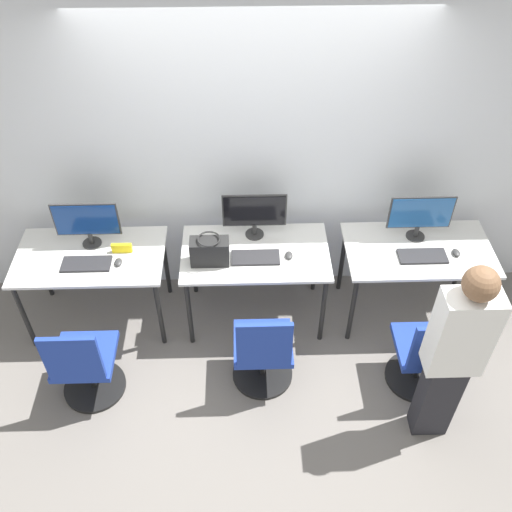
# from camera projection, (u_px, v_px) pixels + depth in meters

# --- Properties ---
(ground_plane) EXTENTS (20.00, 20.00, 0.00)m
(ground_plane) POSITION_uv_depth(u_px,v_px,m) (256.00, 344.00, 4.81)
(ground_plane) COLOR slate
(wall_back) EXTENTS (12.00, 0.05, 2.80)m
(wall_back) POSITION_uv_depth(u_px,v_px,m) (253.00, 150.00, 4.43)
(wall_back) COLOR silver
(wall_back) RESTS_ON ground_plane
(desk_left) EXTENTS (1.18, 0.68, 0.75)m
(desk_left) POSITION_uv_depth(u_px,v_px,m) (91.00, 263.00, 4.57)
(desk_left) COLOR silver
(desk_left) RESTS_ON ground_plane
(monitor_left) EXTENTS (0.51, 0.15, 0.40)m
(monitor_left) POSITION_uv_depth(u_px,v_px,m) (87.00, 222.00, 4.46)
(monitor_left) COLOR #2D2D2D
(monitor_left) RESTS_ON desk_left
(keyboard_left) EXTENTS (0.38, 0.17, 0.02)m
(keyboard_left) POSITION_uv_depth(u_px,v_px,m) (86.00, 264.00, 4.43)
(keyboard_left) COLOR #262628
(keyboard_left) RESTS_ON desk_left
(mouse_left) EXTENTS (0.06, 0.09, 0.03)m
(mouse_left) POSITION_uv_depth(u_px,v_px,m) (118.00, 262.00, 4.44)
(mouse_left) COLOR #333333
(mouse_left) RESTS_ON desk_left
(office_chair_left) EXTENTS (0.48, 0.48, 0.87)m
(office_chair_left) POSITION_uv_depth(u_px,v_px,m) (85.00, 367.00, 4.22)
(office_chair_left) COLOR black
(office_chair_left) RESTS_ON ground_plane
(desk_center) EXTENTS (1.18, 0.68, 0.75)m
(desk_center) POSITION_uv_depth(u_px,v_px,m) (255.00, 259.00, 4.60)
(desk_center) COLOR silver
(desk_center) RESTS_ON ground_plane
(monitor_center) EXTENTS (0.51, 0.15, 0.40)m
(monitor_center) POSITION_uv_depth(u_px,v_px,m) (254.00, 213.00, 4.54)
(monitor_center) COLOR #2D2D2D
(monitor_center) RESTS_ON desk_center
(keyboard_center) EXTENTS (0.38, 0.17, 0.02)m
(keyboard_center) POSITION_uv_depth(u_px,v_px,m) (256.00, 258.00, 4.48)
(keyboard_center) COLOR #262628
(keyboard_center) RESTS_ON desk_center
(mouse_center) EXTENTS (0.06, 0.09, 0.03)m
(mouse_center) POSITION_uv_depth(u_px,v_px,m) (289.00, 255.00, 4.49)
(mouse_center) COLOR #333333
(mouse_center) RESTS_ON desk_center
(office_chair_center) EXTENTS (0.48, 0.48, 0.87)m
(office_chair_center) POSITION_uv_depth(u_px,v_px,m) (263.00, 354.00, 4.31)
(office_chair_center) COLOR black
(office_chair_center) RESTS_ON ground_plane
(desk_right) EXTENTS (1.18, 0.68, 0.75)m
(desk_right) POSITION_uv_depth(u_px,v_px,m) (417.00, 256.00, 4.63)
(desk_right) COLOR silver
(desk_right) RESTS_ON ground_plane
(monitor_right) EXTENTS (0.51, 0.15, 0.40)m
(monitor_right) POSITION_uv_depth(u_px,v_px,m) (420.00, 215.00, 4.52)
(monitor_right) COLOR #2D2D2D
(monitor_right) RESTS_ON desk_right
(keyboard_right) EXTENTS (0.38, 0.17, 0.02)m
(keyboard_right) POSITION_uv_depth(u_px,v_px,m) (422.00, 256.00, 4.50)
(keyboard_right) COLOR #262628
(keyboard_right) RESTS_ON desk_right
(mouse_right) EXTENTS (0.06, 0.09, 0.03)m
(mouse_right) POSITION_uv_depth(u_px,v_px,m) (456.00, 253.00, 4.52)
(mouse_right) COLOR #333333
(mouse_right) RESTS_ON desk_right
(office_chair_right) EXTENTS (0.48, 0.48, 0.87)m
(office_chair_right) POSITION_uv_depth(u_px,v_px,m) (425.00, 357.00, 4.29)
(office_chair_right) COLOR black
(office_chair_right) RESTS_ON ground_plane
(person_right) EXTENTS (0.36, 0.21, 1.63)m
(person_right) POSITION_uv_depth(u_px,v_px,m) (454.00, 352.00, 3.65)
(person_right) COLOR #232328
(person_right) RESTS_ON ground_plane
(handbag) EXTENTS (0.30, 0.18, 0.25)m
(handbag) POSITION_uv_depth(u_px,v_px,m) (210.00, 251.00, 4.38)
(handbag) COLOR black
(handbag) RESTS_ON desk_center
(placard_left) EXTENTS (0.16, 0.03, 0.08)m
(placard_left) POSITION_uv_depth(u_px,v_px,m) (122.00, 248.00, 4.52)
(placard_left) COLOR yellow
(placard_left) RESTS_ON desk_left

